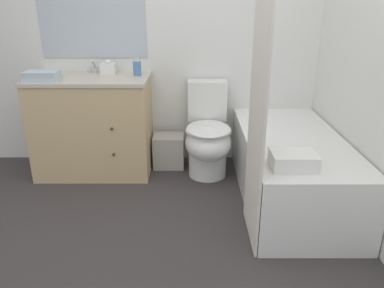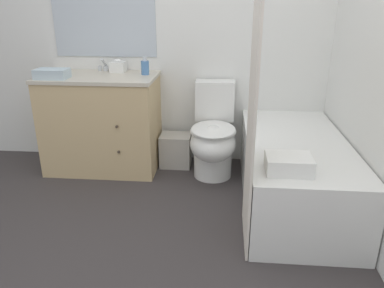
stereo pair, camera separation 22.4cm
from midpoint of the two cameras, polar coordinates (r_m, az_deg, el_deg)
name	(u,v)px [view 2 (the right image)]	position (r m, az deg, el deg)	size (l,w,h in m)	color
ground_plane	(159,279)	(2.22, -2.08, -19.99)	(14.00, 14.00, 0.00)	#383333
wall_back	(188,25)	(3.44, 1.33, 17.68)	(8.00, 0.06, 2.50)	silver
wall_right	(376,35)	(2.74, 28.48, 14.35)	(0.05, 2.74, 2.50)	silver
vanity_cabinet	(102,122)	(3.42, -11.68, 3.33)	(0.99, 0.60, 0.86)	tan
sink_faucet	(105,67)	(3.51, -11.27, 11.41)	(0.14, 0.12, 0.12)	silver
toilet	(213,138)	(3.23, 5.25, 0.89)	(0.39, 0.68, 0.79)	white
bathtub	(293,171)	(2.96, 17.32, -3.92)	(0.73, 1.55, 0.50)	white
shower_curtain	(254,86)	(2.17, 12.33, 8.66)	(0.01, 0.51, 2.00)	silver
wastebasket	(176,150)	(3.48, -0.66, -0.97)	(0.28, 0.24, 0.30)	#B7B2A8
tissue_box	(118,67)	(3.43, -9.33, 11.54)	(0.13, 0.13, 0.12)	white
soap_dispenser	(145,67)	(3.28, -5.19, 11.57)	(0.07, 0.07, 0.15)	#4C7AB2
hand_towel_folded	(52,74)	(3.27, -18.72, 10.09)	(0.26, 0.17, 0.08)	silver
bath_towel_folded	(289,164)	(2.32, 17.21, -2.95)	(0.27, 0.21, 0.10)	white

